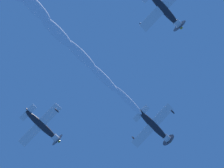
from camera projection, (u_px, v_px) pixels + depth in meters
The scene contains 3 objects.
airplane_lead at pixel (155, 127), 74.85m from camera, with size 8.06×8.20×3.56m.
airplane_left_wingman at pixel (42, 126), 75.37m from camera, with size 8.11×8.29×3.13m.
airplane_right_wingman at pixel (165, 10), 68.37m from camera, with size 8.09×8.13×3.66m.
Camera 1 is at (-26.75, 6.53, 2.06)m, focal length 68.34 mm.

